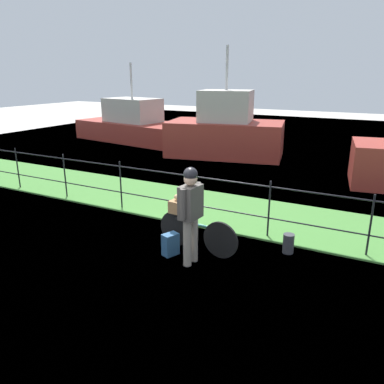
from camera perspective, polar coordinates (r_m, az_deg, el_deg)
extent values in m
plane|color=#B2ADA3|center=(6.66, -9.82, -10.55)|extent=(60.00, 60.00, 0.00)
cube|color=#478438|center=(9.15, 2.28, -2.30)|extent=(27.00, 2.40, 0.03)
plane|color=#426684|center=(15.32, 13.33, 5.26)|extent=(30.00, 30.00, 0.00)
cylinder|color=black|center=(11.63, -24.82, 3.25)|extent=(0.04, 0.04, 1.15)
cylinder|color=black|center=(10.28, -18.62, 2.28)|extent=(0.04, 0.04, 1.15)
cylinder|color=black|center=(9.09, -10.70, 1.00)|extent=(0.04, 0.04, 1.15)
cylinder|color=black|center=(8.13, -0.67, -0.65)|extent=(0.04, 0.04, 1.15)
cylinder|color=black|center=(7.49, 11.54, -2.62)|extent=(0.04, 0.04, 1.15)
cylinder|color=black|center=(7.25, 25.31, -4.69)|extent=(0.04, 0.04, 1.15)
cylinder|color=black|center=(8.19, -0.67, -1.80)|extent=(18.00, 0.03, 0.03)
cylinder|color=black|center=(8.00, -0.68, 2.49)|extent=(18.00, 0.03, 0.03)
cylinder|color=black|center=(6.64, 4.33, -7.23)|extent=(0.67, 0.10, 0.67)
cylinder|color=black|center=(7.10, -2.48, -5.50)|extent=(0.67, 0.10, 0.67)
cylinder|color=#337F70|center=(6.79, 0.81, -4.93)|extent=(0.75, 0.11, 0.04)
cube|color=black|center=(6.95, -1.69, -3.94)|extent=(0.21, 0.11, 0.06)
cube|color=slate|center=(6.92, -1.70, -3.23)|extent=(0.37, 0.19, 0.02)
cube|color=olive|center=(6.88, -1.71, -2.28)|extent=(0.41, 0.31, 0.23)
ellipsoid|color=tan|center=(6.82, -1.72, -0.86)|extent=(0.29, 0.16, 0.13)
sphere|color=tan|center=(6.74, -0.89, -0.56)|extent=(0.11, 0.11, 0.11)
cylinder|color=gray|center=(6.48, 0.28, -7.06)|extent=(0.14, 0.14, 0.82)
cylinder|color=gray|center=(6.33, -0.71, -7.69)|extent=(0.14, 0.14, 0.82)
cube|color=#4C4742|center=(6.15, -0.22, -1.52)|extent=(0.29, 0.42, 0.56)
cylinder|color=#4C4742|center=(6.32, 0.88, -0.74)|extent=(0.10, 0.10, 0.50)
cylinder|color=#4C4742|center=(5.97, -1.37, -1.84)|extent=(0.10, 0.10, 0.50)
sphere|color=tan|center=(6.04, -0.22, 1.98)|extent=(0.22, 0.22, 0.22)
sphere|color=black|center=(6.02, -0.22, 2.69)|extent=(0.23, 0.23, 0.23)
cube|color=#28517A|center=(6.79, -3.27, -7.88)|extent=(0.27, 0.33, 0.40)
cylinder|color=#38383D|center=(7.07, 14.34, -7.54)|extent=(0.20, 0.20, 0.36)
cube|color=#9E3328|center=(15.02, 5.03, 8.02)|extent=(4.77, 3.18, 1.34)
cube|color=#B7B2A8|center=(14.87, 5.16, 12.81)|extent=(2.22, 1.99, 1.17)
cylinder|color=#B2B2B2|center=(14.82, 5.31, 18.16)|extent=(0.10, 0.10, 1.60)
cube|color=#9E3328|center=(18.73, -8.82, 9.07)|extent=(6.11, 3.23, 0.91)
cube|color=#B7B2A8|center=(18.62, -8.96, 12.12)|extent=(2.79, 2.02, 1.09)
cylinder|color=#B2B2B2|center=(18.55, -9.16, 16.26)|extent=(0.10, 0.10, 1.60)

